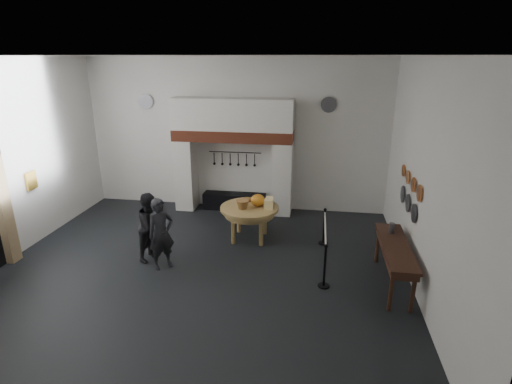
% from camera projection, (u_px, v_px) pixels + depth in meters
% --- Properties ---
extents(floor, '(9.00, 8.00, 0.02)m').
position_uv_depth(floor, '(201.00, 269.00, 8.89)').
color(floor, black).
rests_on(floor, ground).
extents(ceiling, '(9.00, 8.00, 0.02)m').
position_uv_depth(ceiling, '(190.00, 56.00, 7.44)').
color(ceiling, silver).
rests_on(ceiling, wall_back).
extents(wall_back, '(9.00, 0.02, 4.50)m').
position_uv_depth(wall_back, '(235.00, 135.00, 11.90)').
color(wall_back, silver).
rests_on(wall_back, floor).
extents(wall_front, '(9.00, 0.02, 4.50)m').
position_uv_depth(wall_front, '(89.00, 269.00, 4.42)').
color(wall_front, silver).
rests_on(wall_front, floor).
extents(wall_right, '(0.02, 8.00, 4.50)m').
position_uv_depth(wall_right, '(426.00, 182.00, 7.51)').
color(wall_right, silver).
rests_on(wall_right, floor).
extents(chimney_pier_left, '(0.55, 0.70, 2.15)m').
position_uv_depth(chimney_pier_left, '(186.00, 174.00, 12.17)').
color(chimney_pier_left, silver).
rests_on(chimney_pier_left, floor).
extents(chimney_pier_right, '(0.55, 0.70, 2.15)m').
position_uv_depth(chimney_pier_right, '(282.00, 178.00, 11.74)').
color(chimney_pier_right, silver).
rests_on(chimney_pier_right, floor).
extents(hearth_brick_band, '(3.50, 0.72, 0.32)m').
position_uv_depth(hearth_brick_band, '(233.00, 135.00, 11.56)').
color(hearth_brick_band, '#9E442B').
rests_on(hearth_brick_band, chimney_pier_left).
extents(chimney_hood, '(3.50, 0.70, 0.90)m').
position_uv_depth(chimney_hood, '(232.00, 114.00, 11.36)').
color(chimney_hood, silver).
rests_on(chimney_hood, hearth_brick_band).
extents(iron_range, '(1.90, 0.45, 0.50)m').
position_uv_depth(iron_range, '(234.00, 201.00, 12.29)').
color(iron_range, black).
rests_on(iron_range, floor).
extents(utensil_rail, '(1.60, 0.02, 0.02)m').
position_uv_depth(utensil_rail, '(235.00, 152.00, 11.99)').
color(utensil_rail, black).
rests_on(utensil_rail, wall_back).
extents(door_jamb_far, '(0.22, 0.30, 2.60)m').
position_uv_depth(door_jamb_far, '(3.00, 208.00, 8.83)').
color(door_jamb_far, tan).
rests_on(door_jamb_far, floor).
extents(wall_plaque, '(0.05, 0.34, 0.44)m').
position_uv_depth(wall_plaque, '(31.00, 181.00, 9.77)').
color(wall_plaque, gold).
rests_on(wall_plaque, wall_left).
extents(work_table, '(1.89, 1.89, 0.07)m').
position_uv_depth(work_table, '(249.00, 208.00, 10.10)').
color(work_table, tan).
rests_on(work_table, floor).
extents(pumpkin, '(0.36, 0.36, 0.31)m').
position_uv_depth(pumpkin, '(258.00, 200.00, 10.11)').
color(pumpkin, orange).
rests_on(pumpkin, work_table).
extents(cheese_block_big, '(0.22, 0.22, 0.24)m').
position_uv_depth(cheese_block_big, '(269.00, 204.00, 9.93)').
color(cheese_block_big, '#F5DD92').
rests_on(cheese_block_big, work_table).
extents(cheese_block_small, '(0.18, 0.18, 0.20)m').
position_uv_depth(cheese_block_small, '(269.00, 201.00, 10.22)').
color(cheese_block_small, '#FFE398').
rests_on(cheese_block_small, work_table).
extents(wicker_basket, '(0.41, 0.41, 0.22)m').
position_uv_depth(wicker_basket, '(242.00, 205.00, 9.94)').
color(wicker_basket, '#A2653B').
rests_on(wicker_basket, work_table).
extents(bread_loaf, '(0.31, 0.18, 0.13)m').
position_uv_depth(bread_loaf, '(248.00, 200.00, 10.41)').
color(bread_loaf, olive).
rests_on(bread_loaf, work_table).
extents(visitor_near, '(0.69, 0.69, 1.62)m').
position_uv_depth(visitor_near, '(161.00, 234.00, 8.71)').
color(visitor_near, black).
rests_on(visitor_near, floor).
extents(visitor_far, '(0.77, 0.90, 1.59)m').
position_uv_depth(visitor_far, '(151.00, 226.00, 9.15)').
color(visitor_far, black).
rests_on(visitor_far, floor).
extents(side_table, '(0.55, 2.20, 0.06)m').
position_uv_depth(side_table, '(396.00, 246.00, 8.00)').
color(side_table, '#3C2016').
rests_on(side_table, floor).
extents(pewter_jug, '(0.12, 0.12, 0.22)m').
position_uv_depth(pewter_jug, '(392.00, 228.00, 8.52)').
color(pewter_jug, '#49484D').
rests_on(pewter_jug, side_table).
extents(copper_pan_a, '(0.03, 0.34, 0.34)m').
position_uv_depth(copper_pan_a, '(419.00, 193.00, 7.80)').
color(copper_pan_a, '#C6662D').
rests_on(copper_pan_a, wall_right).
extents(copper_pan_b, '(0.03, 0.32, 0.32)m').
position_uv_depth(copper_pan_b, '(413.00, 185.00, 8.31)').
color(copper_pan_b, '#C6662D').
rests_on(copper_pan_b, wall_right).
extents(copper_pan_c, '(0.03, 0.30, 0.30)m').
position_uv_depth(copper_pan_c, '(408.00, 177.00, 8.83)').
color(copper_pan_c, '#C6662D').
rests_on(copper_pan_c, wall_right).
extents(copper_pan_d, '(0.03, 0.28, 0.28)m').
position_uv_depth(copper_pan_d, '(403.00, 171.00, 9.34)').
color(copper_pan_d, '#C6662D').
rests_on(copper_pan_d, wall_right).
extents(pewter_plate_left, '(0.03, 0.40, 0.40)m').
position_uv_depth(pewter_plate_left, '(414.00, 213.00, 8.15)').
color(pewter_plate_left, '#4C4C51').
rests_on(pewter_plate_left, wall_right).
extents(pewter_plate_mid, '(0.03, 0.40, 0.40)m').
position_uv_depth(pewter_plate_mid, '(408.00, 203.00, 8.71)').
color(pewter_plate_mid, '#4C4C51').
rests_on(pewter_plate_mid, wall_right).
extents(pewter_plate_right, '(0.03, 0.40, 0.40)m').
position_uv_depth(pewter_plate_right, '(403.00, 194.00, 9.27)').
color(pewter_plate_right, '#4C4C51').
rests_on(pewter_plate_right, wall_right).
extents(pewter_plate_back_left, '(0.44, 0.03, 0.44)m').
position_uv_depth(pewter_plate_back_left, '(146.00, 102.00, 11.95)').
color(pewter_plate_back_left, '#4C4C51').
rests_on(pewter_plate_back_left, wall_back).
extents(pewter_plate_back_right, '(0.44, 0.03, 0.44)m').
position_uv_depth(pewter_plate_back_right, '(329.00, 105.00, 11.16)').
color(pewter_plate_back_right, '#4C4C51').
rests_on(pewter_plate_back_right, wall_back).
extents(barrier_post_near, '(0.05, 0.05, 0.90)m').
position_uv_depth(barrier_post_near, '(325.00, 267.00, 8.06)').
color(barrier_post_near, black).
rests_on(barrier_post_near, floor).
extents(barrier_post_far, '(0.05, 0.05, 0.90)m').
position_uv_depth(barrier_post_far, '(324.00, 227.00, 9.93)').
color(barrier_post_far, black).
rests_on(barrier_post_far, floor).
extents(barrier_rope, '(0.04, 2.00, 0.04)m').
position_uv_depth(barrier_rope, '(325.00, 229.00, 8.86)').
color(barrier_rope, silver).
rests_on(barrier_rope, barrier_post_near).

